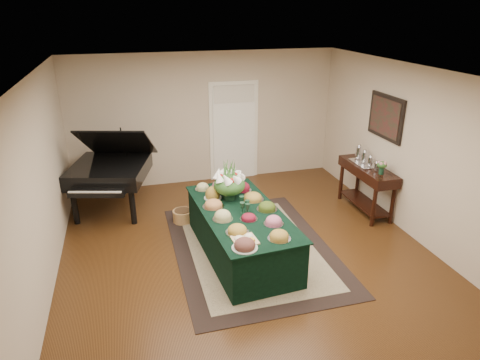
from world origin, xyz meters
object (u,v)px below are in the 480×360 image
object	(u,v)px
floral_centerpiece	(229,181)
grand_piano	(110,170)
buffet_table	(241,233)
mahogany_sideboard	(367,176)

from	to	relation	value
floral_centerpiece	grand_piano	size ratio (longest dim) A/B	0.28
floral_centerpiece	grand_piano	world-z (taller)	grand_piano
buffet_table	floral_centerpiece	distance (m)	0.81
grand_piano	buffet_table	bearing A→B (deg)	-48.06
grand_piano	floral_centerpiece	bearing A→B (deg)	-41.38
floral_centerpiece	mahogany_sideboard	bearing A→B (deg)	7.84
buffet_table	mahogany_sideboard	world-z (taller)	mahogany_sideboard
buffet_table	grand_piano	world-z (taller)	grand_piano
floral_centerpiece	grand_piano	distance (m)	2.42
mahogany_sideboard	buffet_table	bearing A→B (deg)	-161.98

